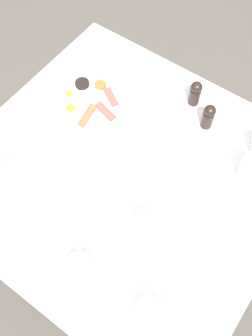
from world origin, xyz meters
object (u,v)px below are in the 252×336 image
(salt_grinder, at_px, (195,93))
(fork_by_plate, at_px, (112,182))
(creamer_jug, at_px, (144,221))
(water_glass_tall, at_px, (250,169))
(napkin_folded, at_px, (173,183))
(pepper_grinder, at_px, (208,116))
(breakfast_plate, at_px, (89,101))
(teacup_with_saucer_left, at_px, (148,313))
(knife_by_plate, at_px, (195,255))
(teacup_with_saucer_right, at_px, (80,269))

(salt_grinder, xyz_separation_m, fork_by_plate, (-0.05, -0.46, -0.05))
(creamer_jug, bearing_deg, fork_by_plate, 159.80)
(water_glass_tall, relative_size, napkin_folded, 0.65)
(pepper_grinder, bearing_deg, water_glass_tall, -26.10)
(breakfast_plate, height_order, teacup_with_saucer_left, teacup_with_saucer_left)
(fork_by_plate, relative_size, knife_by_plate, 0.85)
(napkin_folded, bearing_deg, salt_grinder, 110.06)
(creamer_jug, bearing_deg, pepper_grinder, 94.33)
(salt_grinder, height_order, knife_by_plate, salt_grinder)
(breakfast_plate, distance_m, salt_grinder, 0.40)
(salt_grinder, height_order, napkin_folded, salt_grinder)
(breakfast_plate, xyz_separation_m, water_glass_tall, (0.64, 0.06, 0.05))
(teacup_with_saucer_right, distance_m, napkin_folded, 0.42)
(breakfast_plate, height_order, teacup_with_saucer_right, teacup_with_saucer_right)
(pepper_grinder, height_order, knife_by_plate, pepper_grinder)
(creamer_jug, relative_size, napkin_folded, 0.49)
(teacup_with_saucer_left, bearing_deg, napkin_folded, 112.93)
(teacup_with_saucer_left, relative_size, knife_by_plate, 0.74)
(salt_grinder, bearing_deg, breakfast_plate, -144.00)
(creamer_jug, height_order, knife_by_plate, creamer_jug)
(salt_grinder, distance_m, fork_by_plate, 0.46)
(water_glass_tall, distance_m, napkin_folded, 0.26)
(teacup_with_saucer_right, bearing_deg, water_glass_tall, 66.21)
(pepper_grinder, xyz_separation_m, napkin_folded, (0.03, -0.28, -0.05))
(teacup_with_saucer_right, xyz_separation_m, salt_grinder, (-0.06, 0.76, 0.03))
(creamer_jug, distance_m, salt_grinder, 0.54)
(creamer_jug, bearing_deg, knife_by_plate, 3.29)
(teacup_with_saucer_left, bearing_deg, creamer_jug, 127.09)
(salt_grinder, bearing_deg, fork_by_plate, -95.86)
(water_glass_tall, bearing_deg, napkin_folded, -138.77)
(teacup_with_saucer_right, height_order, pepper_grinder, pepper_grinder)
(creamer_jug, relative_size, salt_grinder, 0.76)
(teacup_with_saucer_right, height_order, napkin_folded, teacup_with_saucer_right)
(breakfast_plate, height_order, water_glass_tall, water_glass_tall)
(napkin_folded, distance_m, fork_by_plate, 0.21)
(breakfast_plate, xyz_separation_m, salt_grinder, (0.32, 0.24, 0.05))
(breakfast_plate, height_order, napkin_folded, breakfast_plate)
(breakfast_plate, relative_size, water_glass_tall, 2.88)
(teacup_with_saucer_left, height_order, pepper_grinder, pepper_grinder)
(salt_grinder, xyz_separation_m, knife_by_plate, (0.31, -0.51, -0.05))
(water_glass_tall, distance_m, knife_by_plate, 0.34)
(pepper_grinder, relative_size, fork_by_plate, 0.65)
(water_glass_tall, bearing_deg, breakfast_plate, -174.50)
(breakfast_plate, relative_size, knife_by_plate, 1.62)
(water_glass_tall, xyz_separation_m, creamer_jug, (-0.19, -0.35, -0.03))
(knife_by_plate, bearing_deg, pepper_grinder, 116.40)
(teacup_with_saucer_left, relative_size, salt_grinder, 1.34)
(water_glass_tall, xyz_separation_m, pepper_grinder, (-0.22, 0.11, 0.00))
(teacup_with_saucer_right, xyz_separation_m, creamer_jug, (0.07, 0.23, 0.00))
(breakfast_plate, relative_size, pepper_grinder, 2.93)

